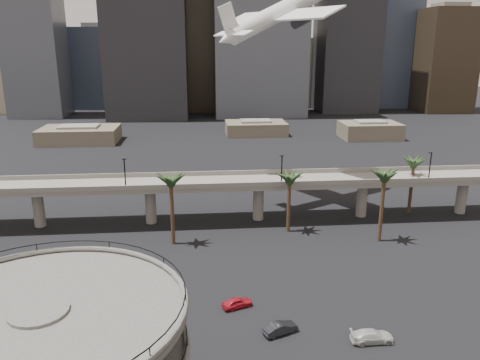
{
  "coord_description": "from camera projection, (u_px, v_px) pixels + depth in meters",
  "views": [
    {
      "loc": [
        -0.83,
        -35.68,
        35.16
      ],
      "look_at": [
        4.81,
        28.0,
        16.52
      ],
      "focal_mm": 35.0,
      "sensor_mm": 36.0,
      "label": 1
    }
  ],
  "objects": [
    {
      "name": "overpass",
      "position": [
        205.0,
        187.0,
        94.57
      ],
      "size": [
        130.0,
        9.3,
        14.7
      ],
      "color": "slate",
      "rests_on": "ground"
    },
    {
      "name": "palm_trees",
      "position": [
        319.0,
        176.0,
        88.08
      ],
      "size": [
        54.4,
        18.4,
        14.0
      ],
      "color": "#49321F",
      "rests_on": "ground"
    },
    {
      "name": "low_buildings",
      "position": [
        219.0,
        131.0,
        179.88
      ],
      "size": [
        135.0,
        27.5,
        6.8
      ],
      "color": "brown",
      "rests_on": "ground"
    },
    {
      "name": "skyline",
      "position": [
        228.0,
        32.0,
        241.43
      ],
      "size": [
        269.0,
        86.0,
        112.12
      ],
      "color": "gray",
      "rests_on": "ground"
    },
    {
      "name": "airborne_jet",
      "position": [
        281.0,
        12.0,
        98.89
      ],
      "size": [
        30.6,
        29.27,
        16.25
      ],
      "rotation": [
        0.0,
        -0.38,
        0.57
      ],
      "color": "white",
      "rests_on": "ground"
    },
    {
      "name": "car_a",
      "position": [
        237.0,
        303.0,
        64.73
      ],
      "size": [
        4.58,
        3.05,
        1.45
      ],
      "primitive_type": "imported",
      "rotation": [
        0.0,
        0.0,
        1.92
      ],
      "color": "red",
      "rests_on": "ground"
    },
    {
      "name": "car_b",
      "position": [
        280.0,
        328.0,
        58.87
      ],
      "size": [
        4.8,
        3.18,
        1.5
      ],
      "primitive_type": "imported",
      "rotation": [
        0.0,
        0.0,
        1.96
      ],
      "color": "#212227",
      "rests_on": "ground"
    },
    {
      "name": "car_c",
      "position": [
        372.0,
        336.0,
        57.2
      ],
      "size": [
        5.34,
        2.21,
        1.54
      ],
      "primitive_type": "imported",
      "rotation": [
        0.0,
        0.0,
        1.58
      ],
      "color": "silver",
      "rests_on": "ground"
    }
  ]
}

